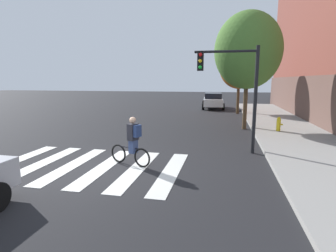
% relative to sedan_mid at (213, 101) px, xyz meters
% --- Properties ---
extents(ground_plane, '(120.00, 120.00, 0.00)m').
position_rel_sedan_mid_xyz_m(ground_plane, '(-2.72, -19.93, -0.83)').
color(ground_plane, black).
extents(crosswalk_stripes, '(6.32, 4.12, 0.01)m').
position_rel_sedan_mid_xyz_m(crosswalk_stripes, '(-3.32, -19.93, -0.82)').
color(crosswalk_stripes, silver).
rests_on(crosswalk_stripes, ground).
extents(sedan_mid, '(2.43, 4.77, 1.61)m').
position_rel_sedan_mid_xyz_m(sedan_mid, '(0.00, 0.00, 0.00)').
color(sedan_mid, silver).
rests_on(sedan_mid, ground).
extents(cyclist, '(1.63, 0.64, 1.69)m').
position_rel_sedan_mid_xyz_m(cyclist, '(-1.84, -19.55, 0.01)').
color(cyclist, black).
rests_on(cyclist, ground).
extents(traffic_light_near, '(2.47, 0.28, 4.20)m').
position_rel_sedan_mid_xyz_m(traffic_light_near, '(1.52, -17.08, 2.03)').
color(traffic_light_near, black).
rests_on(traffic_light_near, ground).
extents(fire_hydrant, '(0.33, 0.22, 0.78)m').
position_rel_sedan_mid_xyz_m(fire_hydrant, '(4.13, -12.60, -0.30)').
color(fire_hydrant, gold).
rests_on(fire_hydrant, sidewalk).
extents(street_tree_near, '(3.81, 3.81, 6.77)m').
position_rel_sedan_mid_xyz_m(street_tree_near, '(2.38, -11.59, 3.74)').
color(street_tree_near, '#4C3823').
rests_on(street_tree_near, ground).
extents(street_tree_mid, '(3.44, 3.44, 6.12)m').
position_rel_sedan_mid_xyz_m(street_tree_mid, '(2.32, -3.91, 3.30)').
color(street_tree_mid, '#4C3823').
rests_on(street_tree_mid, ground).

